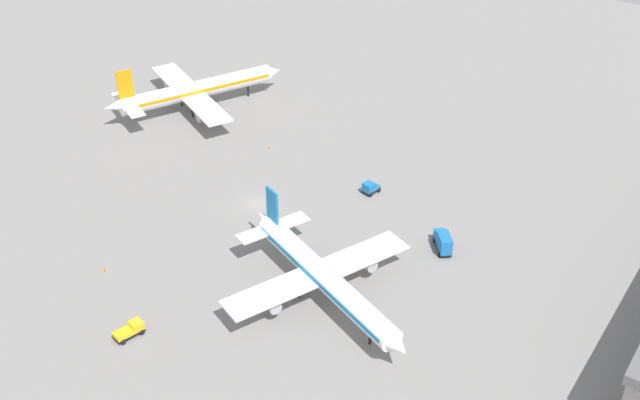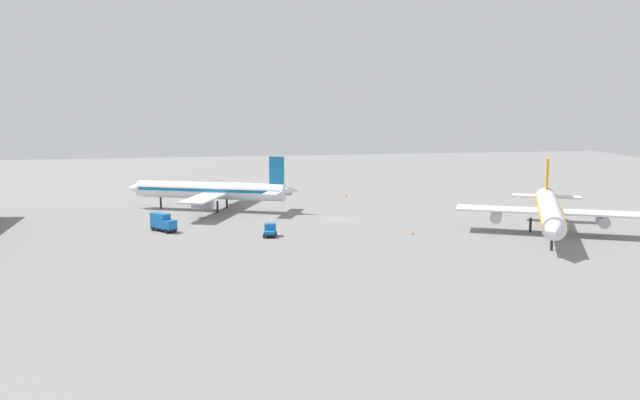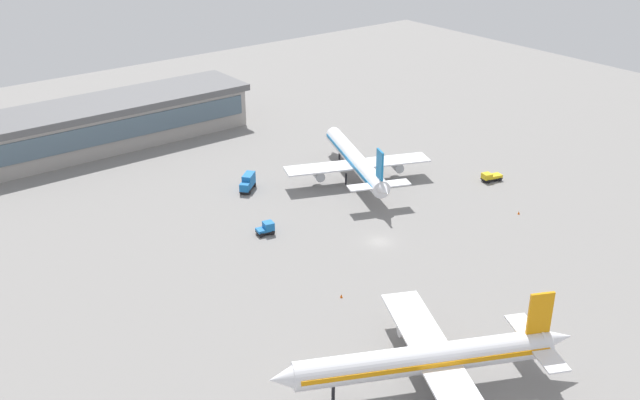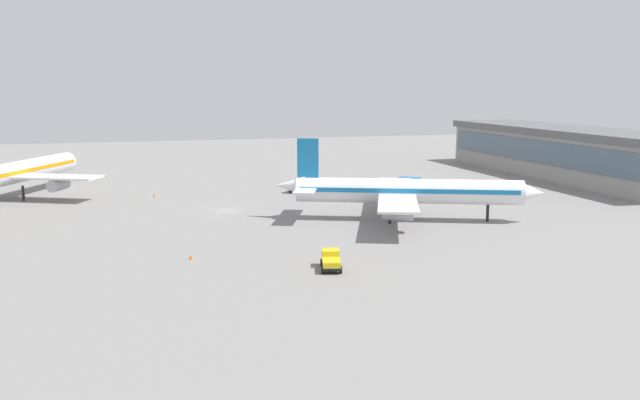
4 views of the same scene
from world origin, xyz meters
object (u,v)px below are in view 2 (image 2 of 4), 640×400
Objects in this scene: catering_truck at (163,222)px; safety_cone_mid_apron at (412,233)px; baggage_tug at (270,230)px; safety_cone_near_gate at (346,196)px; airplane_at_gate at (549,210)px; pushback_tractor at (284,190)px; airplane_taxiing at (212,191)px.

safety_cone_mid_apron is at bearing 35.95° from catering_truck.
safety_cone_near_gate is at bearing -16.90° from baggage_tug.
catering_truck is at bearing -77.50° from airplane_at_gate.
pushback_tractor is at bearing -120.48° from airplane_at_gate.
safety_cone_near_gate is (-43.75, 23.27, -0.86)m from baggage_tug.
pushback_tractor is at bearing -163.25° from safety_cone_mid_apron.
baggage_tug is 49.56m from safety_cone_near_gate.
airplane_at_gate is at bearing 48.15° from pushback_tractor.
airplane_taxiing reaches higher than catering_truck.
pushback_tractor is 7.89× the size of safety_cone_mid_apron.
pushback_tractor reaches higher than safety_cone_near_gate.
safety_cone_mid_apron is at bearing 30.95° from pushback_tractor.
airplane_taxiing reaches higher than baggage_tug.
catering_truck is at bearing -18.29° from pushback_tractor.
airplane_at_gate is 72.24m from pushback_tractor.
pushback_tractor is at bearing -107.39° from airplane_taxiing.
catering_truck is (21.48, -9.58, -2.68)m from airplane_taxiing.
catering_truck is at bearing -49.87° from safety_cone_near_gate.
airplane_taxiing is at bearing 115.70° from catering_truck.
pushback_tractor is 52.16m from catering_truck.
safety_cone_near_gate is 46.65m from safety_cone_mid_apron.
pushback_tractor is 1.35× the size of baggage_tug.
catering_truck is at bearing 78.09° from baggage_tug.
airplane_taxiing is 47.85m from safety_cone_mid_apron.
airplane_at_gate is 64.25× the size of safety_cone_mid_apron.
airplane_at_gate reaches higher than baggage_tug.
airplane_at_gate is 70.19m from catering_truck.
pushback_tractor reaches higher than safety_cone_mid_apron.
pushback_tractor is 7.89× the size of safety_cone_near_gate.
airplane_at_gate reaches higher than safety_cone_mid_apron.
catering_truck is 9.17× the size of safety_cone_mid_apron.
catering_truck reaches higher than pushback_tractor.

